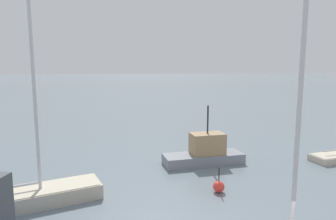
% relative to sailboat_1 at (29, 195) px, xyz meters
% --- Properties ---
extents(sailboat_1, '(7.45, 3.92, 10.52)m').
position_rel_sailboat_1_xyz_m(sailboat_1, '(0.00, 0.00, 0.00)').
color(sailboat_1, '#BCB29E').
rests_on(sailboat_1, ground_plane).
extents(fishing_boat_0, '(5.93, 2.23, 4.30)m').
position_rel_sailboat_1_xyz_m(fishing_boat_0, '(10.93, 4.58, 0.28)').
color(fishing_boat_0, gray).
rests_on(fishing_boat_0, ground_plane).
extents(channel_buoy_0, '(0.65, 0.65, 1.46)m').
position_rel_sailboat_1_xyz_m(channel_buoy_0, '(10.08, -0.42, -0.20)').
color(channel_buoy_0, red).
rests_on(channel_buoy_0, ground_plane).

